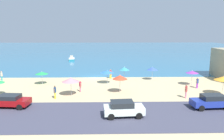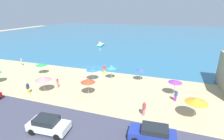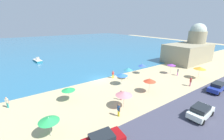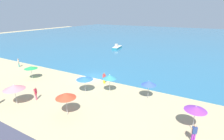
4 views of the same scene
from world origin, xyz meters
TOP-DOWN VIEW (x-y plane):
  - ground_plane at (0.00, 0.00)m, footprint 160.00×160.00m
  - sea at (0.00, 55.00)m, footprint 150.00×110.00m
  - beach_umbrella_0 at (3.89, -9.92)m, footprint 2.03×2.03m
  - beach_umbrella_1 at (-8.10, -5.03)m, footprint 1.98×1.98m
  - beach_umbrella_2 at (2.16, -4.75)m, footprint 2.16×2.16m
  - beach_umbrella_4 at (9.84, -2.41)m, footprint 1.77×1.77m
  - beach_umbrella_5 at (15.21, -6.16)m, footprint 1.88×1.88m
  - beach_umbrella_7 at (-2.56, -11.17)m, footprint 2.31×2.31m
  - beach_umbrella_8 at (4.97, -3.26)m, footprint 1.79×1.79m
  - bather_0 at (-15.74, -2.20)m, footprint 0.43×0.42m
  - bather_1 at (-1.58, -9.36)m, footprint 0.35×0.52m
  - bather_4 at (15.42, -7.79)m, footprint 0.50×0.38m
  - bather_5 at (2.74, -1.02)m, footprint 0.57×0.23m
  - skiff_nearshore at (-7.91, 22.83)m, footprint 2.10×4.72m

SIDE VIEW (x-z plane):
  - ground_plane at x=0.00m, z-range 0.00..0.00m
  - sea at x=0.00m, z-range 0.00..0.05m
  - skiff_nearshore at x=-7.91m, z-range -0.29..1.09m
  - bather_4 at x=15.42m, z-range 0.09..1.71m
  - bather_0 at x=-15.74m, z-range 0.10..1.72m
  - bather_1 at x=-1.58m, z-range 0.10..1.73m
  - bather_5 at x=2.74m, z-range 0.10..1.75m
  - beach_umbrella_1 at x=-8.10m, z-range 0.80..2.88m
  - beach_umbrella_2 at x=2.16m, z-range 0.84..3.05m
  - beach_umbrella_4 at x=9.84m, z-range 0.84..3.16m
  - beach_umbrella_5 at x=15.21m, z-range 0.93..3.30m
  - beach_umbrella_7 at x=-2.56m, z-range 0.90..3.37m
  - beach_umbrella_8 at x=4.97m, z-range 0.92..3.42m
  - beach_umbrella_0 at x=3.89m, z-range 0.92..3.45m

